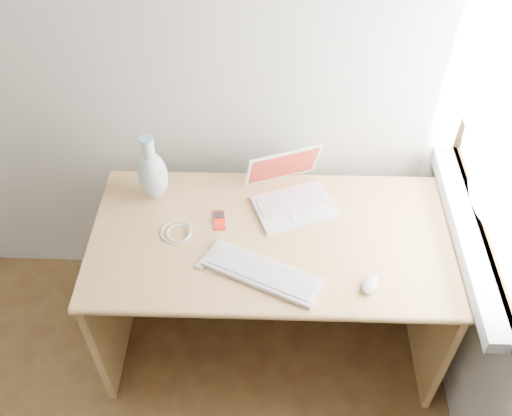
{
  "coord_description": "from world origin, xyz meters",
  "views": [
    {
      "loc": [
        0.95,
        -0.1,
        2.37
      ],
      "look_at": [
        0.91,
        1.35,
        0.84
      ],
      "focal_mm": 40.0,
      "sensor_mm": 36.0,
      "label": 1
    }
  ],
  "objects_px": {
    "external_keyboard": "(262,272)",
    "vase": "(153,174)",
    "desk": "(271,254)",
    "laptop": "(295,193)"
  },
  "relations": [
    {
      "from": "desk",
      "to": "vase",
      "type": "xyz_separation_m",
      "value": [
        -0.47,
        0.12,
        0.33
      ]
    },
    {
      "from": "external_keyboard",
      "to": "vase",
      "type": "xyz_separation_m",
      "value": [
        -0.44,
        0.39,
        0.11
      ]
    },
    {
      "from": "desk",
      "to": "external_keyboard",
      "type": "height_order",
      "value": "external_keyboard"
    },
    {
      "from": "desk",
      "to": "laptop",
      "type": "relative_size",
      "value": 3.88
    },
    {
      "from": "vase",
      "to": "desk",
      "type": "bearing_deg",
      "value": -14.52
    },
    {
      "from": "laptop",
      "to": "vase",
      "type": "height_order",
      "value": "vase"
    },
    {
      "from": "external_keyboard",
      "to": "laptop",
      "type": "bearing_deg",
      "value": 96.37
    },
    {
      "from": "laptop",
      "to": "external_keyboard",
      "type": "distance_m",
      "value": 0.39
    },
    {
      "from": "desk",
      "to": "vase",
      "type": "relative_size",
      "value": 4.63
    },
    {
      "from": "desk",
      "to": "vase",
      "type": "bearing_deg",
      "value": 165.48
    }
  ]
}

